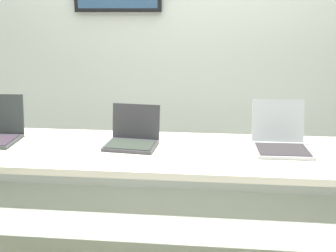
% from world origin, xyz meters
% --- Properties ---
extents(back_wall, '(8.00, 0.11, 2.64)m').
position_xyz_m(back_wall, '(-0.01, 1.13, 1.33)').
color(back_wall, silver).
rests_on(back_wall, ground).
extents(workbench, '(3.65, 0.70, 0.79)m').
position_xyz_m(workbench, '(0.00, 0.00, 0.75)').
color(workbench, silver).
rests_on(workbench, ground).
extents(laptop_station_1, '(0.33, 0.29, 0.24)m').
position_xyz_m(laptop_station_1, '(-0.23, 0.07, 0.85)').
color(laptop_station_1, '#37383C').
rests_on(laptop_station_1, workbench).
extents(laptop_station_2, '(0.33, 0.36, 0.27)m').
position_xyz_m(laptop_station_2, '(0.67, 0.09, 0.86)').
color(laptop_station_2, '#AAB0B4').
rests_on(laptop_station_2, workbench).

